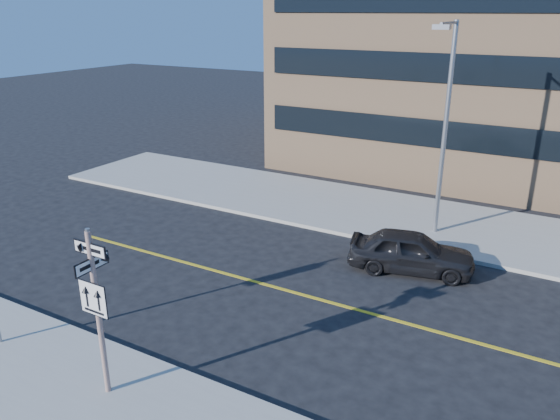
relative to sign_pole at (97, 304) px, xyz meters
The scene contains 5 objects.
ground 3.50m from the sign_pole, 90.00° to the left, with size 120.00×120.00×0.00m, color black.
sign_pole is the anchor object (origin of this frame).
parked_car_a 10.85m from the sign_pole, 67.43° to the left, with size 4.21×1.69×1.43m, color black.
streetlight_a 14.05m from the sign_pole, 73.23° to the left, with size 0.55×2.25×8.00m.
building_brick 28.36m from the sign_pole, 85.84° to the left, with size 18.00×18.00×18.00m, color tan.
Camera 1 is at (8.66, -9.58, 8.46)m, focal length 35.00 mm.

